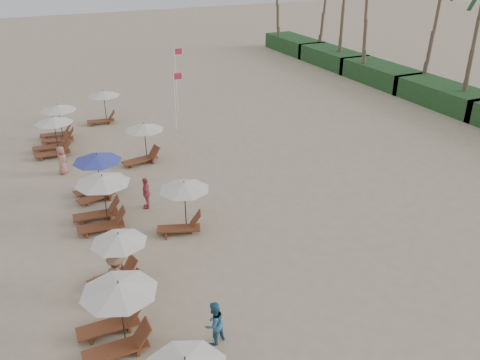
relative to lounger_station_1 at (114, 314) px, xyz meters
name	(u,v)px	position (x,y,z in m)	size (l,w,h in m)	color
ground	(293,288)	(6.49, 0.01, -1.16)	(160.00, 160.00, 0.00)	tan
shrub_hedge	(445,96)	(28.49, 14.51, -0.36)	(3.20, 53.00, 1.60)	#193D1C
lounger_station_1	(114,314)	(0.00, 0.00, 0.00)	(2.71, 2.43, 2.27)	brown
lounger_station_2	(116,262)	(0.67, 2.79, -0.01)	(2.36, 2.04, 2.27)	brown
lounger_station_3	(100,201)	(1.03, 7.61, 0.05)	(2.75, 2.44, 2.40)	brown
lounger_station_4	(95,174)	(1.38, 10.54, 0.07)	(2.60, 2.40, 2.23)	brown
lounger_station_5	(52,137)	(0.07, 17.24, -0.07)	(2.61, 2.23, 2.26)	brown
lounger_station_6	(57,123)	(0.65, 19.40, 0.01)	(2.58, 2.24, 2.33)	brown
inland_station_0	(182,201)	(4.21, 5.69, 0.26)	(2.66, 2.24, 2.22)	brown
inland_station_1	(142,140)	(4.62, 13.75, 0.18)	(2.78, 2.24, 2.22)	brown
inland_station_2	(102,103)	(3.97, 21.65, 0.28)	(2.61, 2.24, 2.22)	brown
beachgoer_mid_a	(214,323)	(2.81, -1.30, -0.39)	(0.75, 0.58, 1.53)	#2D6688
beachgoer_mid_b	(118,276)	(0.59, 2.20, -0.22)	(1.21, 0.70, 1.88)	#8C6047
beachgoer_far_a	(146,193)	(3.31, 8.34, -0.36)	(0.93, 0.39, 1.59)	#BD4B5B
beachgoer_far_b	(62,160)	(0.20, 14.06, -0.36)	(0.78, 0.51, 1.60)	#A9685B
flag_pole_near	(175,98)	(8.07, 18.00, 1.11)	(0.60, 0.08, 4.06)	silver
flag_pole_far	(176,77)	(9.39, 21.64, 1.52)	(0.60, 0.08, 4.86)	silver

